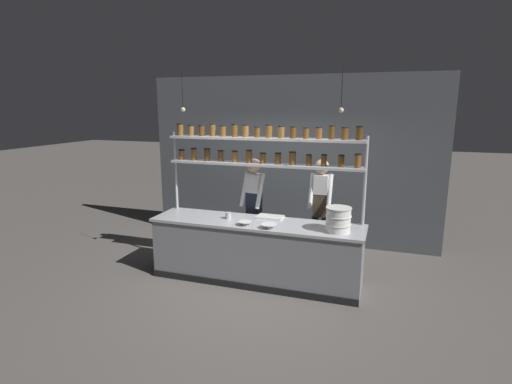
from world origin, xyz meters
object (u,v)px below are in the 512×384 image
Objects in this scene: cutting_board at (270,217)px; chef_center at (321,205)px; container_stack at (338,220)px; spice_shelf_unit at (263,152)px; prep_bowl_center_front at (245,223)px; prep_bowl_near_left at (269,226)px; chef_left at (254,204)px; serving_cup_front at (228,216)px.

chef_center is at bearing 39.49° from cutting_board.
container_stack is 0.87× the size of cutting_board.
prep_bowl_center_front is (-0.09, -0.55, -0.96)m from spice_shelf_unit.
chef_left is at bearing 121.03° from prep_bowl_near_left.
chef_left is at bearing 100.26° from prep_bowl_center_front.
chef_center is at bearing 113.13° from container_stack.
prep_bowl_near_left is at bearing -5.54° from prep_bowl_center_front.
serving_cup_front is at bearing 146.75° from prep_bowl_center_front.
prep_bowl_center_front is at bearing -33.25° from serving_cup_front.
container_stack is at bearing -19.04° from cutting_board.
prep_bowl_near_left is at bearing -74.97° from cutting_board.
spice_shelf_unit is at bearing -38.90° from chef_left.
chef_center is 7.77× the size of prep_bowl_near_left.
spice_shelf_unit is 8.77× the size of container_stack.
chef_left is at bearing 154.02° from container_stack.
spice_shelf_unit is 1.16m from prep_bowl_near_left.
prep_bowl_center_front is (-0.23, -0.49, 0.01)m from cutting_board.
chef_center reaches higher than container_stack.
container_stack is at bearing -66.28° from chef_center.
serving_cup_front is (-0.35, 0.23, 0.02)m from prep_bowl_center_front.
prep_bowl_near_left is (-0.93, -0.15, -0.14)m from container_stack.
chef_left is 1.07m from chef_center.
cutting_board is 4.01× the size of serving_cup_front.
spice_shelf_unit is 1.11m from prep_bowl_center_front.
spice_shelf_unit reaches higher than chef_center.
serving_cup_front is (-0.44, -0.32, -0.94)m from spice_shelf_unit.
container_stack is 1.66m from serving_cup_front.
chef_center is 0.88m from cutting_board.
chef_left is at bearing 138.28° from cutting_board.
cutting_board is at bearing 23.75° from serving_cup_front.
spice_shelf_unit is 13.32× the size of prep_bowl_near_left.
chef_left is 0.63m from serving_cup_front.
chef_left is at bearing 70.86° from serving_cup_front.
prep_bowl_center_front is 0.42m from serving_cup_front.
cutting_board is 1.99× the size of prep_bowl_center_front.
container_stack is at bearing 9.44° from prep_bowl_near_left.
chef_left is 8.77× the size of prep_bowl_center_front.
cutting_board is (-0.67, -0.55, -0.10)m from chef_center.
serving_cup_front is at bearing -144.17° from spice_shelf_unit.
prep_bowl_center_front is at bearing -98.83° from spice_shelf_unit.
prep_bowl_near_left is 2.29× the size of serving_cup_front.
serving_cup_front is (-0.72, 0.27, 0.02)m from prep_bowl_near_left.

